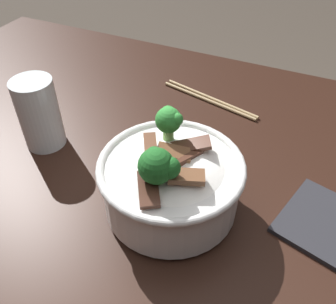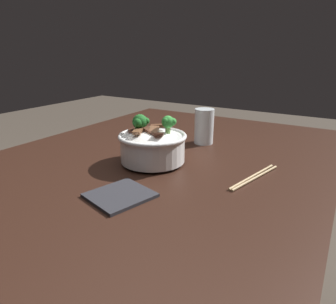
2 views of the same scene
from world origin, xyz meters
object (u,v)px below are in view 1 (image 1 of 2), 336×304
object	(u,v)px
chopsticks_pair	(209,99)
folded_napkin	(332,227)
drinking_glass	(40,117)
rice_bowl	(171,179)

from	to	relation	value
chopsticks_pair	folded_napkin	bearing A→B (deg)	-41.33
drinking_glass	rice_bowl	bearing A→B (deg)	-9.48
rice_bowl	folded_napkin	world-z (taller)	rice_bowl
rice_bowl	drinking_glass	world-z (taller)	rice_bowl
chopsticks_pair	folded_napkin	distance (m)	0.37
rice_bowl	drinking_glass	xyz separation A→B (m)	(-0.27, 0.05, -0.00)
rice_bowl	drinking_glass	size ratio (longest dim) A/B	1.61
folded_napkin	drinking_glass	bearing A→B (deg)	-178.29
chopsticks_pair	folded_napkin	xyz separation A→B (m)	(0.28, -0.24, 0.00)
rice_bowl	chopsticks_pair	xyz separation A→B (m)	(-0.05, 0.30, -0.06)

